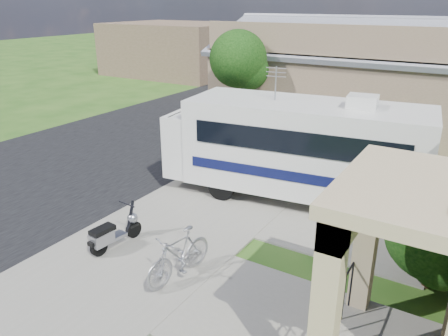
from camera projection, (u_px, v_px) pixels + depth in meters
The scene contains 18 objects.
ground at pixel (187, 255), 10.34m from camera, with size 120.00×120.00×0.00m, color #204813.
street_slab at pixel (184, 120), 21.95m from camera, with size 9.00×80.00×0.02m, color black.
sidewalk_slab at pixel (305, 140), 18.77m from camera, with size 4.00×80.00×0.06m, color slate.
driveway_slab at pixel (315, 200), 13.18m from camera, with size 7.00×6.00×0.05m, color slate.
walk_slab at pixel (286, 325), 8.07m from camera, with size 4.00×3.00×0.05m, color slate.
warehouse at pixel (359, 83), 20.74m from camera, with size 12.50×8.40×5.04m.
distant_bldg_far at pixel (177, 49), 35.43m from camera, with size 10.00×8.00×4.00m, color brown.
distant_bldg_near at pixel (265, 43), 44.14m from camera, with size 8.00×7.00×3.20m, color brown.
street_tree_a at pixel (241, 62), 18.18m from camera, with size 2.44×2.40×4.58m.
street_tree_b at pixel (323, 41), 26.08m from camera, with size 2.44×2.40×4.73m.
street_tree_c at pixel (363, 36), 33.34m from camera, with size 2.44×2.40×4.42m.
motorhome at pixel (295, 146), 12.78m from camera, with size 7.81×3.32×3.88m.
shrub at pixel (440, 230), 8.74m from camera, with size 2.15×2.05×2.64m.
scooter at pixel (113, 233), 10.41m from camera, with size 0.54×1.53×1.01m.
bicycle at pixel (179, 258), 9.25m from camera, with size 0.52×1.83×1.10m, color #929298.
pickup_truck at pixel (241, 97), 23.10m from camera, with size 2.88×6.24×1.73m, color white.
van at pixel (283, 78), 29.21m from camera, with size 2.29×5.63×1.63m, color white.
garden_hose at pixel (332, 309), 8.40m from camera, with size 0.41×0.41×0.18m, color #167222.
Camera 1 is at (5.42, -7.13, 5.64)m, focal length 35.00 mm.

